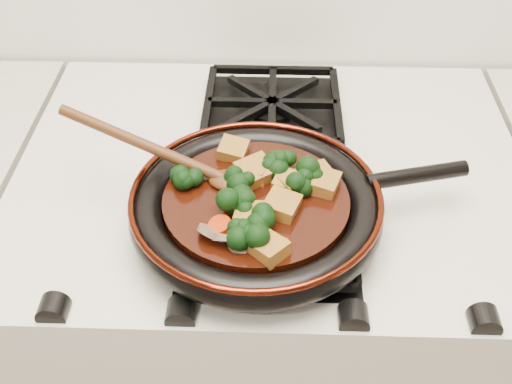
{
  "coord_description": "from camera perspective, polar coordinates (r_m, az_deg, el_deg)",
  "views": [
    {
      "loc": [
        0.0,
        0.95,
        1.5
      ],
      "look_at": [
        -0.02,
        1.55,
        0.97
      ],
      "focal_mm": 45.0,
      "sensor_mm": 36.0,
      "label": 1
    }
  ],
  "objects": [
    {
      "name": "broccoli_floret_2",
      "position": [
        0.85,
        1.99,
        2.16
      ],
      "size": [
        0.08,
        0.08,
        0.06
      ],
      "primitive_type": null,
      "rotation": [
        0.08,
        0.05,
        2.73
      ],
      "color": "black",
      "rests_on": "braising_sauce"
    },
    {
      "name": "broccoli_floret_6",
      "position": [
        0.82,
        -1.17,
        0.92
      ],
      "size": [
        0.09,
        0.09,
        0.07
      ],
      "primitive_type": null,
      "rotation": [
        -0.22,
        -0.18,
        2.28
      ],
      "color": "black",
      "rests_on": "braising_sauce"
    },
    {
      "name": "tofu_cube_10",
      "position": [
        0.74,
        1.22,
        -5.09
      ],
      "size": [
        0.05,
        0.05,
        0.02
      ],
      "primitive_type": "cube",
      "rotation": [
        0.0,
        0.08,
        2.37
      ],
      "color": "#916021",
      "rests_on": "braising_sauce"
    },
    {
      "name": "broccoli_floret_0",
      "position": [
        0.83,
        -6.37,
        1.05
      ],
      "size": [
        0.08,
        0.08,
        0.05
      ],
      "primitive_type": null,
      "rotation": [
        0.03,
        0.03,
        0.64
      ],
      "color": "black",
      "rests_on": "braising_sauce"
    },
    {
      "name": "carrot_coin_2",
      "position": [
        0.77,
        -3.23,
        -2.95
      ],
      "size": [
        0.03,
        0.03,
        0.02
      ],
      "primitive_type": "cylinder",
      "rotation": [
        0.12,
        -0.23,
        0.0
      ],
      "color": "#AD2604",
      "rests_on": "braising_sauce"
    },
    {
      "name": "stove",
      "position": [
        1.29,
        1.01,
        -13.54
      ],
      "size": [
        0.76,
        0.6,
        0.9
      ],
      "primitive_type": "cube",
      "color": "beige",
      "rests_on": "ground"
    },
    {
      "name": "broccoli_floret_4",
      "position": [
        0.76,
        0.07,
        -3.21
      ],
      "size": [
        0.08,
        0.08,
        0.07
      ],
      "primitive_type": null,
      "rotation": [
        -0.24,
        -0.21,
        1.85
      ],
      "color": "black",
      "rests_on": "braising_sauce"
    },
    {
      "name": "tofu_cube_4",
      "position": [
        0.83,
        5.94,
        0.77
      ],
      "size": [
        0.05,
        0.05,
        0.02
      ],
      "primitive_type": "cube",
      "rotation": [
        -0.01,
        -0.08,
        2.81
      ],
      "color": "#916021",
      "rests_on": "braising_sauce"
    },
    {
      "name": "wooden_spoon",
      "position": [
        0.85,
        -6.76,
        2.84
      ],
      "size": [
        0.15,
        0.07,
        0.24
      ],
      "rotation": [
        0.0,
        0.0,
        2.86
      ],
      "color": "#46250F",
      "rests_on": "braising_sauce"
    },
    {
      "name": "carrot_coin_1",
      "position": [
        0.84,
        5.4,
        0.93
      ],
      "size": [
        0.03,
        0.03,
        0.02
      ],
      "primitive_type": "cylinder",
      "rotation": [
        0.25,
        -0.34,
        0.0
      ],
      "color": "#AD2604",
      "rests_on": "braising_sauce"
    },
    {
      "name": "mushroom_slice_0",
      "position": [
        0.76,
        -2.75,
        -4.15
      ],
      "size": [
        0.03,
        0.03,
        0.03
      ],
      "primitive_type": "cylinder",
      "rotation": [
        0.85,
        0.0,
        3.06
      ],
      "color": "brown",
      "rests_on": "braising_sauce"
    },
    {
      "name": "mushroom_slice_1",
      "position": [
        0.75,
        -1.47,
        -4.46
      ],
      "size": [
        0.04,
        0.04,
        0.03
      ],
      "primitive_type": "cylinder",
      "rotation": [
        0.67,
        0.0,
        0.99
      ],
      "color": "brown",
      "rests_on": "braising_sauce"
    },
    {
      "name": "tofu_cube_5",
      "position": [
        0.79,
        2.29,
        -1.26
      ],
      "size": [
        0.05,
        0.05,
        0.03
      ],
      "primitive_type": "cube",
      "rotation": [
        0.03,
        -0.11,
        2.79
      ],
      "color": "#916021",
      "rests_on": "braising_sauce"
    },
    {
      "name": "skillet",
      "position": [
        0.83,
        0.15,
        -1.34
      ],
      "size": [
        0.45,
        0.33,
        0.05
      ],
      "rotation": [
        0.0,
        0.0,
        0.25
      ],
      "color": "black",
      "rests_on": "burner_grate_front"
    },
    {
      "name": "tofu_cube_0",
      "position": [
        0.84,
        4.9,
        1.44
      ],
      "size": [
        0.05,
        0.05,
        0.03
      ],
      "primitive_type": "cube",
      "rotation": [
        0.11,
        0.06,
        1.25
      ],
      "color": "#916021",
      "rests_on": "braising_sauce"
    },
    {
      "name": "tofu_cube_2",
      "position": [
        0.83,
        3.26,
        0.66
      ],
      "size": [
        0.05,
        0.05,
        0.03
      ],
      "primitive_type": "cube",
      "rotation": [
        0.06,
        0.1,
        2.09
      ],
      "color": "#916021",
      "rests_on": "braising_sauce"
    },
    {
      "name": "braising_sauce",
      "position": [
        0.82,
        0.0,
        -1.1
      ],
      "size": [
        0.24,
        0.24,
        0.02
      ],
      "primitive_type": "cylinder",
      "color": "black",
      "rests_on": "skillet"
    },
    {
      "name": "broccoli_floret_3",
      "position": [
        0.75,
        -0.89,
        -3.58
      ],
      "size": [
        0.09,
        0.08,
        0.07
      ],
      "primitive_type": null,
      "rotation": [
        -0.19,
        -0.07,
        1.21
      ],
      "color": "black",
      "rests_on": "braising_sauce"
    },
    {
      "name": "burner_grate_back",
      "position": [
        1.06,
        1.45,
        7.54
      ],
      "size": [
        0.23,
        0.23,
        0.03
      ],
      "primitive_type": null,
      "color": "black",
      "rests_on": "stove"
    },
    {
      "name": "tofu_cube_8",
      "position": [
        0.84,
        5.49,
        1.53
      ],
      "size": [
        0.05,
        0.05,
        0.02
      ],
      "primitive_type": "cube",
      "rotation": [
        0.08,
        -0.03,
        2.0
      ],
      "color": "#916021",
      "rests_on": "braising_sauce"
    },
    {
      "name": "carrot_coin_3",
      "position": [
        0.75,
        1.89,
        -4.9
      ],
      "size": [
        0.03,
        0.03,
        0.02
      ],
      "primitive_type": "cylinder",
      "rotation": [
        -0.16,
        -0.25,
        0.0
      ],
      "color": "#AD2604",
      "rests_on": "braising_sauce"
    },
    {
      "name": "tofu_cube_7",
      "position": [
        0.84,
        -0.2,
        1.69
      ],
      "size": [
        0.04,
        0.04,
        0.03
      ],
      "primitive_type": "cube",
      "rotation": [
        0.09,
        0.11,
        2.88
      ],
      "color": "#916021",
      "rests_on": "braising_sauce"
    },
    {
      "name": "mushroom_slice_2",
      "position": [
        0.76,
        -3.9,
        -3.64
      ],
      "size": [
        0.05,
        0.05,
        0.03
      ],
      "primitive_type": "cylinder",
      "rotation": [
        0.75,
        0.0,
        2.49
      ],
      "color": "brown",
      "rests_on": "braising_sauce"
    },
    {
      "name": "tofu_cube_9",
      "position": [
        0.84,
        -0.03,
        1.76
      ],
      "size": [
        0.06,
        0.06,
        0.03
      ],
      "primitive_type": "cube",
      "rotation": [
        0.02,
        -0.11,
        2.22
      ],
      "color": "#916021",
      "rests_on": "braising_sauce"
    },
    {
      "name": "tofu_cube_1",
      "position": [
        0.83,
        2.9,
        0.8
      ],
      "size": [
        0.05,
        0.05,
        0.02
      ],
      "primitive_type": "cube",
      "rotation": [
        -0.11,
        -0.03,
        2.78
      ],
      "color": "#916021",
      "rests_on": "braising_sauce"
    },
    {
      "name": "burner_grate_front",
      "position": [
        0.84,
        1.19,
        -3.06
      ],
      "size": [
        0.23,
        0.23,
        0.03
      ],
      "primitive_type": null,
      "color": "black",
      "rests_on": "stove"
    },
    {
      "name": "carrot_coin_0",
      "position": [
        0.85,
        1.14,
        1.83
      ],
      "size": [
        0.03,
        0.03,
        0.02
      ],
      "primitive_type": "cylinder",
      "rotation": [
        -0.3,
        0.18,
        0.0
      ],
      "color": "#AD2604",
      "rests_on": "braising_sauce"
    },
    {
      "name": "broccoli_floret_1",
      "position": [
        0.83,
        4.29,
        0.95
      ],
      "size": [
        0.09,
        0.09,
        0.07
      ],
      "primitive_type": null,
      "rotation": [
        0.23,
        -0.11,
        2.42
      ],
      "color": "black",
      "rests_on": "braising_sauce"
    },
    {
      "name": "tofu_cube_6",
      "position": [
        0.78,
        -0.58,
        -2.11
      ],
      "size": [
        0.04,
        0.04,
        0.02
      ],
      "primitive_type": "cube",
      "rotation": [
        -0.11,
        -0.05,
        1.44
      ],
      "color": "#916021",
      "rests_on": "braising_sauce"
    },
    {
      "name": "tofu_cube_3",
      "position": [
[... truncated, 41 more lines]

